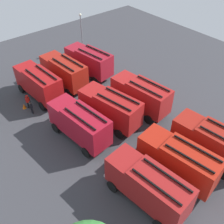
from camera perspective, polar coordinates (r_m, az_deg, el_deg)
The scene contains 16 objects.
ground_plane at distance 29.17m, azimuth 0.00°, elevation -2.10°, with size 55.70×55.70×0.00m, color #38383D.
fire_truck_0 at distance 25.70m, azimuth 20.80°, elevation -6.02°, with size 7.43×3.41×3.88m.
fire_truck_1 at distance 29.65m, azimuth 6.30°, elevation 3.81°, with size 7.43×3.42×3.88m.
fire_truck_2 at distance 36.13m, azimuth -5.07°, elevation 11.12°, with size 7.47×3.57×3.88m.
fire_truck_3 at distance 23.33m, azimuth 14.31°, elevation -10.06°, with size 7.47×3.57×3.88m.
fire_truck_4 at distance 27.67m, azimuth -0.41°, elevation 1.04°, with size 7.52×3.78×3.88m.
fire_truck_5 at distance 34.24m, azimuth -10.48°, elevation 8.81°, with size 7.37×3.21×3.88m.
fire_truck_6 at distance 21.30m, azimuth 7.86°, elevation -15.55°, with size 7.43×3.40×3.88m.
fire_truck_7 at distance 26.03m, azimuth -7.14°, elevation -2.36°, with size 7.41×3.35×3.88m.
fire_truck_8 at distance 32.64m, azimuth -15.79°, elevation 6.18°, with size 7.35×3.16×3.88m.
firefighter_0 at distance 31.10m, azimuth -17.29°, elevation 1.08°, with size 0.42×0.27×1.65m.
firefighter_1 at distance 30.81m, azimuth -0.47°, elevation 2.89°, with size 0.45×0.29×1.71m.
firefighter_2 at distance 31.94m, azimuth -17.94°, elevation 2.29°, with size 0.48×0.45×1.79m.
traffic_cone_0 at distance 34.27m, azimuth 4.36°, elevation 5.87°, with size 0.51×0.51×0.72m, color #F2600C.
traffic_cone_1 at distance 32.45m, azimuth -18.69°, elevation 1.22°, with size 0.44×0.44×0.63m, color #F2600C.
lamppost at distance 41.47m, azimuth -6.71°, elevation 17.31°, with size 0.36×0.36×6.22m.
Camera 1 is at (-16.59, 13.77, 19.64)m, focal length 41.78 mm.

